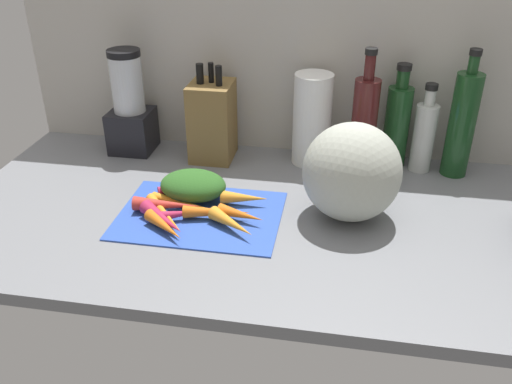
% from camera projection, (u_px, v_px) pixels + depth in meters
% --- Properties ---
extents(ground_plane, '(1.70, 0.80, 0.03)m').
position_uv_depth(ground_plane, '(297.00, 218.00, 1.34)').
color(ground_plane, slate).
extents(wall_back, '(1.70, 0.03, 0.60)m').
position_uv_depth(wall_back, '(316.00, 50.00, 1.51)').
color(wall_back, '#BCB7AD').
rests_on(wall_back, ground_plane).
extents(cutting_board, '(0.39, 0.29, 0.01)m').
position_uv_depth(cutting_board, '(200.00, 214.00, 1.32)').
color(cutting_board, '#2D51B7').
rests_on(cutting_board, ground_plane).
extents(carrot_0, '(0.18, 0.07, 0.02)m').
position_uv_depth(carrot_0, '(184.00, 203.00, 1.33)').
color(carrot_0, orange).
rests_on(carrot_0, cutting_board).
extents(carrot_1, '(0.17, 0.05, 0.04)m').
position_uv_depth(carrot_1, '(167.00, 205.00, 1.31)').
color(carrot_1, red).
rests_on(carrot_1, cutting_board).
extents(carrot_2, '(0.12, 0.04, 0.03)m').
position_uv_depth(carrot_2, '(244.00, 198.00, 1.34)').
color(carrot_2, orange).
rests_on(carrot_2, cutting_board).
extents(carrot_3, '(0.12, 0.11, 0.03)m').
position_uv_depth(carrot_3, '(165.00, 226.00, 1.23)').
color(carrot_3, orange).
rests_on(carrot_3, cutting_board).
extents(carrot_4, '(0.13, 0.03, 0.03)m').
position_uv_depth(carrot_4, '(189.00, 189.00, 1.39)').
color(carrot_4, red).
rests_on(carrot_4, cutting_board).
extents(carrot_5, '(0.12, 0.06, 0.03)m').
position_uv_depth(carrot_5, '(241.00, 215.00, 1.28)').
color(carrot_5, orange).
rests_on(carrot_5, cutting_board).
extents(carrot_6, '(0.14, 0.12, 0.04)m').
position_uv_depth(carrot_6, '(163.00, 219.00, 1.26)').
color(carrot_6, '#B2264C').
rests_on(carrot_6, cutting_board).
extents(carrot_7, '(0.14, 0.15, 0.03)m').
position_uv_depth(carrot_7, '(165.00, 214.00, 1.29)').
color(carrot_7, orange).
rests_on(carrot_7, cutting_board).
extents(carrot_8, '(0.13, 0.08, 0.03)m').
position_uv_depth(carrot_8, '(180.00, 214.00, 1.28)').
color(carrot_8, '#B2264C').
rests_on(carrot_8, cutting_board).
extents(carrot_9, '(0.13, 0.11, 0.03)m').
position_uv_depth(carrot_9, '(232.00, 223.00, 1.24)').
color(carrot_9, orange).
rests_on(carrot_9, cutting_board).
extents(carrot_10, '(0.16, 0.10, 0.03)m').
position_uv_depth(carrot_10, '(190.00, 187.00, 1.40)').
color(carrot_10, '#B2264C').
rests_on(carrot_10, cutting_board).
extents(carrot_11, '(0.16, 0.05, 0.03)m').
position_uv_depth(carrot_11, '(217.00, 212.00, 1.29)').
color(carrot_11, orange).
rests_on(carrot_11, cutting_board).
extents(carrot_greens_pile, '(0.17, 0.13, 0.07)m').
position_uv_depth(carrot_greens_pile, '(193.00, 185.00, 1.36)').
color(carrot_greens_pile, '#2D6023').
rests_on(carrot_greens_pile, cutting_board).
extents(winter_squash, '(0.23, 0.22, 0.24)m').
position_uv_depth(winter_squash, '(352.00, 172.00, 1.26)').
color(winter_squash, '#B2B7A8').
rests_on(winter_squash, ground_plane).
extents(knife_block, '(0.12, 0.13, 0.28)m').
position_uv_depth(knife_block, '(212.00, 121.00, 1.55)').
color(knife_block, brown).
rests_on(knife_block, ground_plane).
extents(blender_appliance, '(0.12, 0.12, 0.30)m').
position_uv_depth(blender_appliance, '(130.00, 109.00, 1.59)').
color(blender_appliance, black).
rests_on(blender_appliance, ground_plane).
extents(paper_towel_roll, '(0.11, 0.11, 0.26)m').
position_uv_depth(paper_towel_roll, '(312.00, 120.00, 1.52)').
color(paper_towel_roll, white).
rests_on(paper_towel_roll, ground_plane).
extents(bottle_0, '(0.07, 0.07, 0.34)m').
position_uv_depth(bottle_0, '(364.00, 123.00, 1.47)').
color(bottle_0, '#471919').
rests_on(bottle_0, ground_plane).
extents(bottle_1, '(0.07, 0.07, 0.29)m').
position_uv_depth(bottle_1, '(397.00, 124.00, 1.51)').
color(bottle_1, '#19421E').
rests_on(bottle_1, ground_plane).
extents(bottle_2, '(0.06, 0.06, 0.25)m').
position_uv_depth(bottle_2, '(424.00, 135.00, 1.49)').
color(bottle_2, silver).
rests_on(bottle_2, ground_plane).
extents(bottle_3, '(0.07, 0.07, 0.35)m').
position_uv_depth(bottle_3, '(462.00, 124.00, 1.44)').
color(bottle_3, '#19421E').
rests_on(bottle_3, ground_plane).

